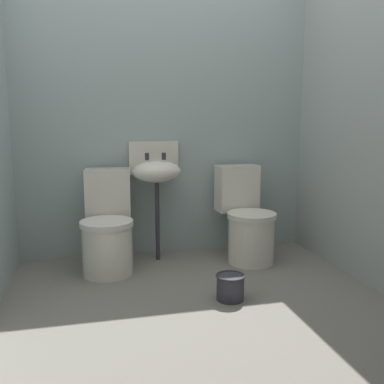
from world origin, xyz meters
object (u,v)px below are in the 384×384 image
sink (156,171)px  toilet_right (247,222)px  toilet_left (108,230)px  bucket (230,286)px

sink → toilet_right: bearing=-14.4°
toilet_left → sink: (0.42, 0.19, 0.43)m
toilet_left → toilet_right: same height
toilet_right → sink: size_ratio=0.79×
toilet_left → sink: bearing=-150.1°
toilet_left → bucket: size_ratio=3.96×
toilet_left → sink: size_ratio=0.79×
toilet_left → bucket: bearing=140.7°
toilet_right → bucket: (-0.39, -0.75, -0.23)m
sink → bucket: bearing=-70.3°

